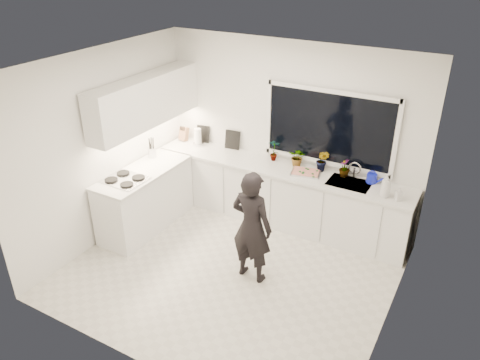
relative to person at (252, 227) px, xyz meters
The scene contains 25 objects.
floor 0.81m from the person, behind, with size 4.00×3.50×0.02m, color beige.
wall_back 1.84m from the person, 99.32° to the left, with size 4.00×0.02×2.70m, color white.
wall_left 2.37m from the person, behind, with size 0.02×3.50×2.70m, color white.
wall_right 1.83m from the person, ahead, with size 0.02×3.50×2.70m, color white.
ceiling 1.98m from the person, behind, with size 4.00×3.50×0.02m, color white.
window 1.88m from the person, 79.22° to the left, with size 1.80×0.02×1.00m, color black.
base_cabinets_back 1.46m from the person, 101.33° to the left, with size 3.92×0.58×0.88m, color white.
base_cabinets_left 2.00m from the person, behind, with size 0.58×1.60×0.88m, color white.
countertop_back 1.43m from the person, 101.41° to the left, with size 3.94×0.62×0.04m, color silver.
countertop_left 1.98m from the person, behind, with size 0.62×1.60×0.04m, color silver.
upper_cabinets 2.43m from the person, 162.53° to the left, with size 0.34×2.10×0.70m, color white.
sink 1.60m from the person, 61.24° to the left, with size 0.58×0.42×0.14m, color silver.
faucet 1.80m from the person, 64.35° to the left, with size 0.03×0.03×0.22m, color silver.
stovetop 1.98m from the person, behind, with size 0.56×0.48×0.03m, color black.
person is the anchor object (origin of this frame).
pizza_tray 1.39m from the person, 84.24° to the left, with size 0.41×0.30×0.03m, color #B4B3B8.
pizza 1.39m from the person, 84.24° to the left, with size 0.37×0.26×0.01m, color #C83E1A.
watering_can 1.88m from the person, 56.67° to the left, with size 0.14×0.14×0.13m, color #1520CA.
paper_towel_roll 2.36m from the person, 140.04° to the left, with size 0.11×0.11×0.26m, color white.
knife_block 2.62m from the person, 143.69° to the left, with size 0.13×0.10×0.22m, color #8B5F41.
utensil_crock 2.27m from the person, 160.57° to the left, with size 0.13×0.13×0.16m, color #B1B1B6.
picture_frame_large 2.45m from the person, 137.41° to the left, with size 0.22×0.02×0.28m, color black.
picture_frame_small 2.07m from the person, 126.78° to the left, with size 0.25×0.02×0.30m, color black.
herb_plants 1.59m from the person, 88.17° to the left, with size 1.28×0.23×0.34m.
soap_bottles 1.84m from the person, 43.55° to the left, with size 0.32×0.18×0.33m.
Camera 1 is at (2.53, -4.24, 3.89)m, focal length 35.00 mm.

